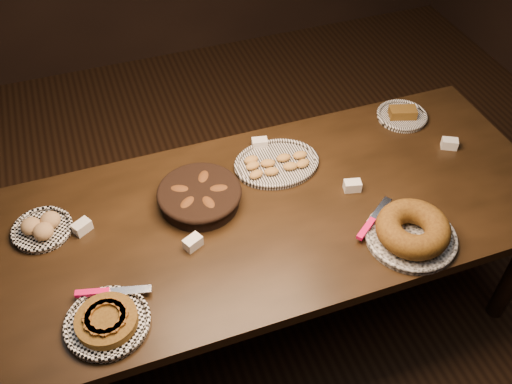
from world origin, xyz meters
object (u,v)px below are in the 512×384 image
object	(u,v)px
buffet_table	(268,222)
apple_tart_plate	(107,321)
bundt_cake_plate	(412,231)
madeleine_platter	(276,164)

from	to	relation	value
buffet_table	apple_tart_plate	bearing A→B (deg)	-155.90
apple_tart_plate	bundt_cake_plate	world-z (taller)	bundt_cake_plate
madeleine_platter	bundt_cake_plate	bearing A→B (deg)	-47.53
madeleine_platter	buffet_table	bearing A→B (deg)	-106.80
bundt_cake_plate	buffet_table	bearing A→B (deg)	125.39
madeleine_platter	bundt_cake_plate	distance (m)	0.66
apple_tart_plate	madeleine_platter	world-z (taller)	apple_tart_plate
apple_tart_plate	madeleine_platter	distance (m)	0.99
apple_tart_plate	madeleine_platter	xyz separation A→B (m)	(0.83, 0.55, -0.01)
buffet_table	madeleine_platter	distance (m)	0.28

